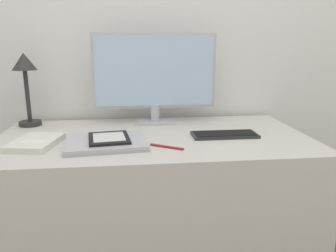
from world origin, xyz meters
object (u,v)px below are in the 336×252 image
monitor (155,75)px  keyboard (225,134)px  pen (167,147)px  desk_lamp (25,75)px  laptop (106,143)px  ereader (109,138)px  notebook (36,142)px

monitor → keyboard: monitor is taller
pen → keyboard: bearing=27.1°
monitor → pen: monitor is taller
monitor → desk_lamp: 0.60m
monitor → pen: (0.01, -0.40, -0.23)m
keyboard → pen: keyboard is taller
keyboard → laptop: size_ratio=0.84×
keyboard → ereader: bearing=-172.3°
keyboard → notebook: (-0.76, -0.04, 0.00)m
ereader → desk_lamp: 0.57m
laptop → notebook: bearing=173.4°
keyboard → desk_lamp: (-0.87, 0.29, 0.23)m
laptop → ereader: ereader is taller
laptop → desk_lamp: 0.57m
monitor → laptop: (-0.22, -0.34, -0.22)m
ereader → notebook: size_ratio=0.80×
laptop → keyboard: bearing=8.5°
monitor → ereader: monitor is taller
monitor → laptop: size_ratio=1.81×
desk_lamp → pen: 0.78m
laptop → notebook: notebook is taller
monitor → pen: 0.46m
ereader → notebook: ereader is taller
keyboard → laptop: 0.50m
keyboard → desk_lamp: desk_lamp is taller
keyboard → notebook: notebook is taller
keyboard → desk_lamp: 0.95m
keyboard → laptop: laptop is taller
ereader → desk_lamp: desk_lamp is taller
desk_lamp → pen: size_ratio=2.84×
desk_lamp → ereader: bearing=-42.0°
notebook → laptop: bearing=-6.6°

